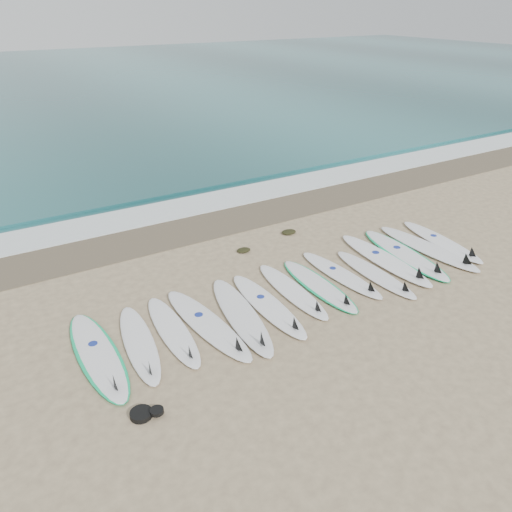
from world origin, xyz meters
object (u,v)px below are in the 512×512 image
surfboard_13 (443,242)px  leash_coil (145,413)px  surfboard_0 (98,355)px  surfboard_7 (320,286)px

surfboard_13 → leash_coil: size_ratio=5.78×
surfboard_0 → surfboard_7: (4.51, -0.09, -0.01)m
surfboard_0 → leash_coil: size_ratio=5.92×
surfboard_0 → surfboard_13: surfboard_0 is taller
surfboard_7 → surfboard_13: (3.81, 0.10, 0.01)m
surfboard_0 → surfboard_13: size_ratio=1.02×
surfboard_13 → leash_coil: bearing=-162.1°
surfboard_0 → surfboard_13: bearing=-0.1°
surfboard_7 → surfboard_13: surfboard_13 is taller
leash_coil → surfboard_0: bearing=97.2°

